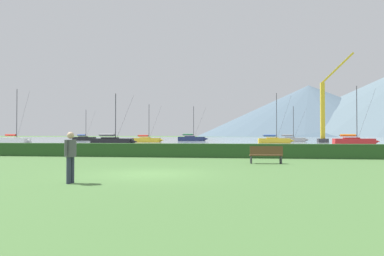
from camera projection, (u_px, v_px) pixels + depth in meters
The scene contains 16 objects.
ground_plane at pixel (149, 174), 14.41m from camera, with size 1000.00×1000.00×0.00m, color #477038.
harbor_water at pixel (235, 139), 149.97m from camera, with size 320.00×246.00×0.00m, color #8C9EA3.
hedge_line at pixel (190, 150), 25.30m from camera, with size 80.00×1.20×0.95m, color #284C23.
sailboat_slip_1 at pixel (113, 141), 56.84m from camera, with size 7.48×2.70×8.04m.
sailboat_slip_2 at pixel (354, 141), 58.49m from camera, with size 7.13×2.14×9.47m.
sailboat_slip_3 at pixel (274, 140), 68.40m from camera, with size 6.80×2.28×9.47m.
sailboat_slip_4 at pixel (192, 138), 94.54m from camera, with size 7.87×2.50×9.02m.
sailboat_slip_5 at pixel (15, 140), 70.30m from camera, with size 7.41×3.04×10.43m.
sailboat_slip_7 at pixel (292, 139), 81.06m from camera, with size 7.01×2.50×7.96m.
sailboat_slip_9 at pixel (84, 138), 100.24m from camera, with size 7.35×3.00×8.56m.
sailboat_slip_11 at pixel (147, 140), 77.29m from camera, with size 6.63×1.98×8.09m.
park_bench_under_tree at pixel (266, 154), 19.57m from camera, with size 1.78×0.62×0.95m.
person_seated_viewer at pixel (70, 153), 11.63m from camera, with size 0.36×0.56×1.65m.
dock_crane at pixel (324, 115), 75.02m from camera, with size 7.28×2.00×18.55m.
distant_hill_central_peak at pixel (309, 111), 377.53m from camera, with size 234.10×234.10×53.28m, color #4C6070.
distant_hill_east_ridge at pixel (355, 118), 398.91m from camera, with size 335.80×335.80×40.47m, color #425666.
Camera 1 is at (3.76, -14.04, 1.55)m, focal length 34.01 mm.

